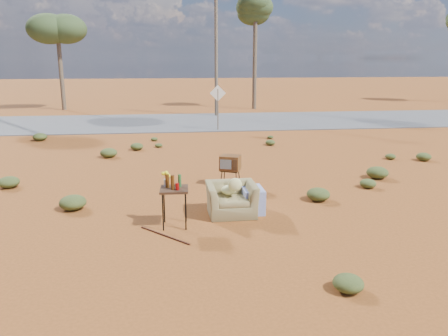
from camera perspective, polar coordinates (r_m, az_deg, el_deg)
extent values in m
plane|color=brown|center=(9.68, -2.00, -6.57)|extent=(140.00, 140.00, 0.00)
cube|color=#565659|center=(24.28, -5.10, 6.03)|extent=(140.00, 7.00, 0.04)
imported|color=olive|center=(9.78, 0.97, -3.38)|extent=(1.11, 0.73, 0.96)
ellipsoid|color=#D0CF7F|center=(9.79, 0.63, -2.87)|extent=(0.35, 0.35, 0.20)
ellipsoid|color=#D0CF7F|center=(9.54, 1.46, -2.20)|extent=(0.31, 0.15, 0.31)
cube|color=navy|center=(10.02, 3.76, -4.16)|extent=(0.47, 0.72, 0.56)
cube|color=black|center=(12.00, 0.82, -0.33)|extent=(0.57, 0.51, 0.03)
cylinder|color=black|center=(11.95, -0.38, -1.44)|extent=(0.03, 0.03, 0.43)
cylinder|color=black|center=(11.84, 1.63, -1.59)|extent=(0.03, 0.03, 0.43)
cylinder|color=black|center=(12.26, 0.04, -1.04)|extent=(0.03, 0.03, 0.43)
cylinder|color=black|center=(12.16, 2.00, -1.18)|extent=(0.03, 0.03, 0.43)
cube|color=brown|center=(11.94, 0.83, 0.68)|extent=(0.64, 0.58, 0.41)
cube|color=slate|center=(11.76, 0.22, 0.47)|extent=(0.30, 0.14, 0.26)
cube|color=#472D19|center=(11.70, 1.43, 0.39)|extent=(0.12, 0.06, 0.29)
cube|color=#351F13|center=(9.05, -6.53, -2.78)|extent=(0.60, 0.60, 0.05)
cylinder|color=black|center=(8.97, -7.98, -5.68)|extent=(0.03, 0.03, 0.80)
cylinder|color=black|center=(8.95, -5.03, -5.64)|extent=(0.03, 0.03, 0.80)
cylinder|color=black|center=(9.40, -7.82, -4.74)|extent=(0.03, 0.03, 0.80)
cylinder|color=black|center=(9.38, -5.01, -4.69)|extent=(0.03, 0.03, 0.80)
cylinder|color=#47250B|center=(9.06, -7.42, -1.64)|extent=(0.08, 0.08, 0.30)
cylinder|color=#47250B|center=(8.91, -6.73, -1.82)|extent=(0.08, 0.08, 0.32)
cylinder|color=#275826|center=(9.11, -5.81, -1.59)|extent=(0.07, 0.07, 0.28)
cylinder|color=#B10E0E|center=(8.91, -6.13, -2.38)|extent=(0.07, 0.07, 0.15)
cylinder|color=silver|center=(9.19, -7.59, -1.87)|extent=(0.09, 0.09, 0.16)
ellipsoid|color=#FFFA1A|center=(9.15, -7.62, -0.84)|extent=(0.18, 0.18, 0.14)
cylinder|color=#532216|center=(8.82, -7.77, -8.70)|extent=(0.98, 1.02, 0.04)
cylinder|color=brown|center=(21.29, -0.80, 7.60)|extent=(0.06, 0.06, 2.00)
cube|color=silver|center=(21.21, -0.81, 9.75)|extent=(0.78, 0.04, 0.78)
cylinder|color=brown|center=(31.86, -20.58, 12.51)|extent=(0.28, 0.28, 6.00)
ellipsoid|color=#3A4E28|center=(31.93, -20.98, 16.98)|extent=(3.20, 3.20, 2.20)
cylinder|color=brown|center=(30.57, 4.05, 14.25)|extent=(0.28, 0.28, 7.00)
ellipsoid|color=#3A4E28|center=(30.73, 4.15, 19.85)|extent=(3.20, 3.20, 2.20)
cylinder|color=brown|center=(26.68, -1.03, 15.38)|extent=(0.20, 0.20, 8.00)
ellipsoid|color=#434E22|center=(13.23, -26.30, -1.66)|extent=(0.56, 0.56, 0.31)
ellipsoid|color=#434E22|center=(12.48, 18.29, -1.93)|extent=(0.44, 0.44, 0.24)
ellipsoid|color=#434E22|center=(16.02, -14.83, 1.93)|extent=(0.60, 0.60, 0.33)
ellipsoid|color=#434E22|center=(16.28, 20.92, 1.41)|extent=(0.36, 0.36, 0.20)
ellipsoid|color=#434E22|center=(17.79, 6.06, 3.33)|extent=(0.40, 0.40, 0.22)
ellipsoid|color=#434E22|center=(18.84, -9.10, 3.75)|extent=(0.30, 0.30, 0.17)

